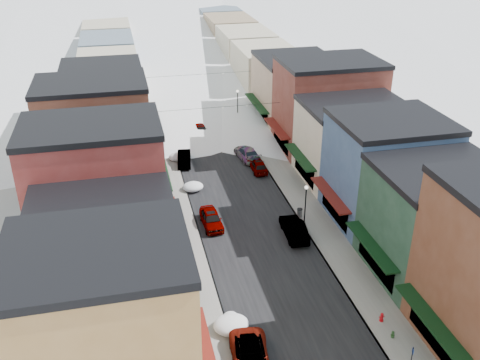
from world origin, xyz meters
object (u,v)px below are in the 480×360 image
car_silver_sedan (211,219)px  streetlamp_near (306,200)px  car_white_suv (251,359)px  car_dark_hatch (184,159)px  fire_hydrant (382,317)px  car_green_sedan (294,228)px  trash_can (300,213)px

car_silver_sedan → streetlamp_near: 9.29m
car_white_suv → car_dark_hatch: (0.00, 33.27, -0.04)m
car_dark_hatch → fire_hydrant: car_dark_hatch is taller
car_green_sedan → trash_can: car_green_sedan is taller
car_silver_sedan → fire_hydrant: car_silver_sedan is taller
trash_can → streetlamp_near: bearing=-90.0°
car_green_sedan → trash_can: size_ratio=5.43×
car_silver_sedan → car_dark_hatch: (-0.66, 14.77, -0.04)m
car_green_sedan → streetlamp_near: size_ratio=1.18×
car_white_suv → trash_can: bearing=68.9°
car_silver_sedan → streetlamp_near: (8.84, -2.03, 2.05)m
car_white_suv → streetlamp_near: streetlamp_near is taller
streetlamp_near → car_green_sedan: bearing=-135.5°
car_white_suv → streetlamp_near: bearing=66.9°
trash_can → car_silver_sedan: bearing=176.1°
car_silver_sedan → fire_hydrant: (9.90, -16.42, -0.29)m
car_white_suv → trash_can: (9.50, 17.90, -0.15)m
fire_hydrant → trash_can: size_ratio=0.78×
fire_hydrant → trash_can: (-1.07, 15.83, 0.14)m
fire_hydrant → streetlamp_near: streetlamp_near is taller
car_dark_hatch → car_silver_sedan: bearing=-79.8°
car_silver_sedan → car_green_sedan: bearing=-28.5°
car_silver_sedan → streetlamp_near: size_ratio=1.07×
trash_can → streetlamp_near: (-0.00, -1.43, 2.20)m
car_silver_sedan → car_dark_hatch: car_silver_sedan is taller
trash_can → streetlamp_near: 2.62m
car_dark_hatch → streetlamp_near: streetlamp_near is taller
car_green_sedan → streetlamp_near: streetlamp_near is taller
car_silver_sedan → car_green_sedan: size_ratio=0.90×
car_white_suv → fire_hydrant: size_ratio=7.68×
car_white_suv → trash_can: size_ratio=6.02×
car_green_sedan → fire_hydrant: (2.66, -12.84, -0.34)m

